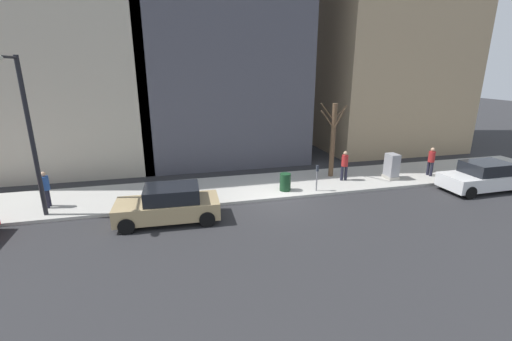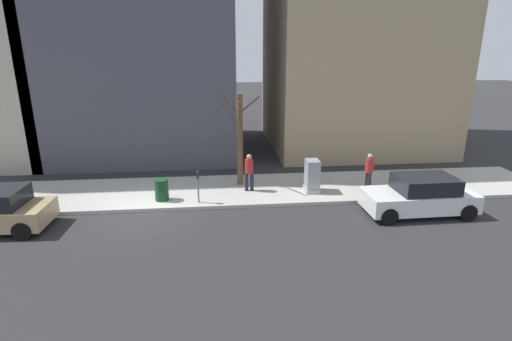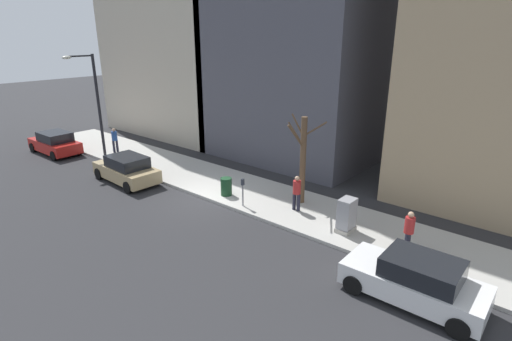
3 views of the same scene
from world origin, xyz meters
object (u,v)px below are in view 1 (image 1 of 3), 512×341
Objects in this scene: parked_car_white at (483,177)px; pedestrian_near_meter at (431,160)px; parked_car_tan at (169,204)px; utility_box at (392,167)px; trash_bin at (285,182)px; parking_meter at (317,175)px; bare_tree at (333,138)px; pedestrian_far_corner at (45,187)px; office_tower_left at (384,16)px; streetlamp at (27,126)px; pedestrian_midblock at (345,164)px.

pedestrian_near_meter is (2.45, 1.15, 0.35)m from parked_car_white.
utility_box is at bearing -76.92° from parked_car_tan.
trash_bin is (-0.40, 6.44, -0.25)m from utility_box.
bare_tree is at bearing -40.68° from parking_meter.
office_tower_left reaches higher than pedestrian_far_corner.
pedestrian_near_meter is at bearing -83.90° from parking_meter.
bare_tree is (2.31, -14.27, -1.65)m from streetlamp.
parked_car_tan is 9.96m from bare_tree.
pedestrian_near_meter is at bearing -103.43° from bare_tree.
utility_box is at bearing -86.45° from trash_bin.
parked_car_tan is 2.98× the size of utility_box.
parking_meter is at bearing -76.17° from parked_car_tan.
parking_meter is (1.51, -7.29, 0.24)m from parked_car_tan.
parked_car_tan is (0.14, 15.89, 0.00)m from parked_car_white.
utility_box reaches higher than parked_car_white.
streetlamp reaches higher than parked_car_tan.
parking_meter is 7.50m from pedestrian_near_meter.
parked_car_white is 2.55× the size of pedestrian_midblock.
pedestrian_far_corner is at bearing 1.36° from pedestrian_midblock.
utility_box is at bearing -80.20° from parking_meter.
streetlamp is 14.55m from bare_tree.
pedestrian_midblock is 1.00× the size of pedestrian_far_corner.
parking_meter is 0.94× the size of utility_box.
pedestrian_midblock is at bearing 140.57° from office_tower_left.
pedestrian_far_corner is (1.01, 12.58, 0.11)m from parking_meter.
trash_bin is 3.82m from pedestrian_midblock.
office_tower_left is (8.06, -7.72, 7.64)m from bare_tree.
streetlamp is at bearing 115.23° from office_tower_left.
pedestrian_far_corner reaches higher than utility_box.
parking_meter is 3.14m from bare_tree.
office_tower_left is (9.74, -11.08, 9.41)m from trash_bin.
parking_meter is at bearing -89.23° from streetlamp.
parked_car_tan is at bearing 100.92° from utility_box.
parked_car_tan is at bearing 111.76° from bare_tree.
pedestrian_near_meter is (0.96, -19.89, -2.93)m from streetlamp.
bare_tree reaches higher than pedestrian_far_corner.
office_tower_left is at bearing -64.80° from pedestrian_far_corner.
trash_bin is at bearing -69.11° from parked_car_tan.
parking_meter is at bearing 139.32° from bare_tree.
streetlamp reaches higher than bare_tree.
office_tower_left is (10.36, -21.99, 5.99)m from streetlamp.
office_tower_left is (9.40, -2.10, 8.92)m from pedestrian_near_meter.
bare_tree reaches higher than parked_car_tan.
streetlamp is (-0.17, 12.43, 3.04)m from parking_meter.
parked_car_tan is at bearing 16.59° from pedestrian_midblock.
parked_car_white is at bearing -101.71° from trash_bin.
pedestrian_near_meter and pedestrian_far_corner have the same top height.
parked_car_white is 2.55× the size of pedestrian_near_meter.
bare_tree is at bearing -63.34° from trash_bin.
trash_bin is at bearing 12.38° from pedestrian_midblock.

